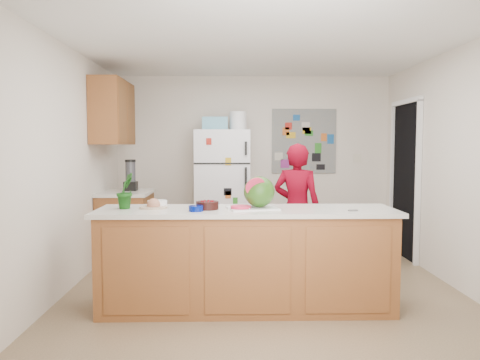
{
  "coord_description": "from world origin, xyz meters",
  "views": [
    {
      "loc": [
        -0.35,
        -4.67,
        1.49
      ],
      "look_at": [
        -0.24,
        0.2,
        1.13
      ],
      "focal_mm": 35.0,
      "sensor_mm": 36.0,
      "label": 1
    }
  ],
  "objects_px": {
    "refrigerator": "(223,191)",
    "watermelon": "(259,192)",
    "cherry_bowl": "(207,205)",
    "person": "(297,209)"
  },
  "relations": [
    {
      "from": "refrigerator",
      "to": "watermelon",
      "type": "distance_m",
      "value": 2.4
    },
    {
      "from": "refrigerator",
      "to": "cherry_bowl",
      "type": "distance_m",
      "value": 2.41
    },
    {
      "from": "person",
      "to": "watermelon",
      "type": "distance_m",
      "value": 1.31
    },
    {
      "from": "watermelon",
      "to": "cherry_bowl",
      "type": "relative_size",
      "value": 1.39
    },
    {
      "from": "person",
      "to": "refrigerator",
      "type": "bearing_deg",
      "value": -31.67
    },
    {
      "from": "person",
      "to": "cherry_bowl",
      "type": "relative_size",
      "value": 7.52
    },
    {
      "from": "watermelon",
      "to": "cherry_bowl",
      "type": "height_order",
      "value": "watermelon"
    },
    {
      "from": "refrigerator",
      "to": "person",
      "type": "distance_m",
      "value": 1.49
    },
    {
      "from": "refrigerator",
      "to": "cherry_bowl",
      "type": "relative_size",
      "value": 8.44
    },
    {
      "from": "cherry_bowl",
      "to": "watermelon",
      "type": "bearing_deg",
      "value": 5.23
    }
  ]
}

